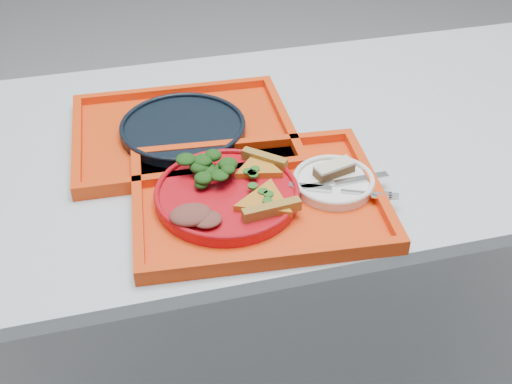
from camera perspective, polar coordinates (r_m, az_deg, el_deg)
ground at (r=1.88m, az=2.90°, el=-14.28°), size 10.00×10.00×0.00m
table at (r=1.41m, az=3.75°, el=2.76°), size 1.60×0.80×0.75m
tray_main at (r=1.17m, az=0.16°, el=-0.80°), size 0.48×0.39×0.01m
tray_far at (r=1.36m, az=-6.46°, el=5.08°), size 0.46×0.37×0.01m
dinner_plate at (r=1.16m, az=-2.59°, el=-0.34°), size 0.26×0.26×0.02m
side_plate at (r=1.20m, az=6.89°, el=0.77°), size 0.15×0.15×0.01m
navy_plate at (r=1.35m, az=-6.50°, el=5.57°), size 0.26×0.26×0.02m
pizza_slice_a at (r=1.12m, az=0.86°, el=-0.65°), size 0.11×0.13×0.02m
pizza_slice_b at (r=1.20m, az=0.20°, el=2.34°), size 0.13×0.14×0.02m
salad_heap at (r=1.18m, az=-4.27°, el=2.28°), size 0.09×0.08×0.04m
meat_portion at (r=1.09m, az=-5.82°, el=-2.03°), size 0.07×0.06×0.02m
dessert_bar at (r=1.21m, az=6.96°, el=2.06°), size 0.08×0.05×0.02m
knife at (r=1.19m, az=7.60°, el=0.93°), size 0.19×0.02×0.01m
fork at (r=1.17m, az=7.46°, el=0.16°), size 0.18×0.09×0.01m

